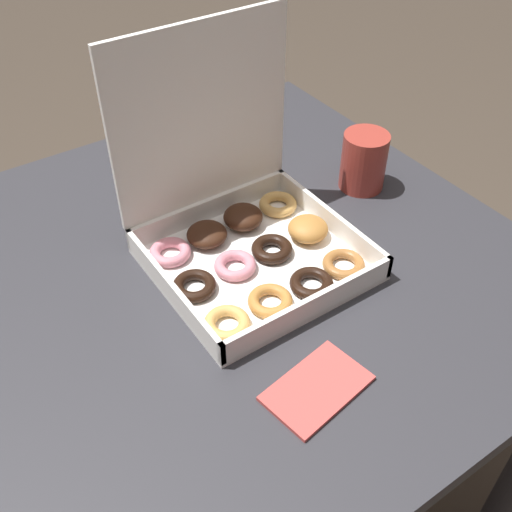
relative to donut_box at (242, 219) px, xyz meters
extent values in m
plane|color=#42382D|center=(-0.06, -0.01, -0.80)|extent=(8.00, 8.00, 0.00)
cube|color=#2D2D33|center=(-0.06, -0.01, -0.08)|extent=(0.95, 0.90, 0.03)
cylinder|color=#2D2D33|center=(0.37, 0.39, -0.45)|extent=(0.06, 0.06, 0.71)
cube|color=white|center=(0.00, -0.04, -0.06)|extent=(0.30, 0.28, 0.01)
cube|color=white|center=(0.00, -0.18, -0.04)|extent=(0.30, 0.01, 0.04)
cube|color=white|center=(0.00, 0.09, -0.04)|extent=(0.30, 0.01, 0.04)
cube|color=white|center=(-0.15, -0.04, -0.04)|extent=(0.01, 0.28, 0.04)
cube|color=white|center=(0.14, -0.04, -0.04)|extent=(0.01, 0.28, 0.04)
cube|color=white|center=(0.00, 0.10, 0.13)|extent=(0.30, 0.01, 0.29)
torus|color=tan|center=(-0.11, -0.13, -0.05)|extent=(0.07, 0.07, 0.02)
torus|color=#B77A38|center=(-0.04, -0.13, -0.05)|extent=(0.07, 0.07, 0.02)
torus|color=black|center=(0.03, -0.14, -0.05)|extent=(0.07, 0.07, 0.02)
torus|color=#9E6633|center=(0.10, -0.13, -0.05)|extent=(0.07, 0.07, 0.02)
torus|color=black|center=(-0.11, -0.04, -0.05)|extent=(0.07, 0.07, 0.02)
torus|color=pink|center=(-0.04, -0.04, -0.05)|extent=(0.07, 0.07, 0.02)
torus|color=black|center=(0.03, -0.04, -0.05)|extent=(0.07, 0.07, 0.02)
ellipsoid|color=#B77A38|center=(0.10, -0.04, -0.04)|extent=(0.07, 0.07, 0.03)
torus|color=pink|center=(-0.11, 0.04, -0.05)|extent=(0.07, 0.07, 0.02)
ellipsoid|color=#381E11|center=(-0.04, 0.04, -0.04)|extent=(0.07, 0.07, 0.03)
ellipsoid|color=#381E11|center=(0.03, 0.04, -0.04)|extent=(0.07, 0.07, 0.03)
torus|color=tan|center=(0.11, 0.05, -0.05)|extent=(0.07, 0.07, 0.02)
cylinder|color=#A3382D|center=(0.28, 0.03, -0.01)|extent=(0.08, 0.08, 0.10)
cylinder|color=black|center=(0.28, 0.03, 0.04)|extent=(0.07, 0.07, 0.01)
cube|color=#CC4C47|center=(-0.07, -0.28, -0.06)|extent=(0.15, 0.10, 0.01)
camera|label=1|loc=(-0.39, -0.61, 0.57)|focal=42.00mm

